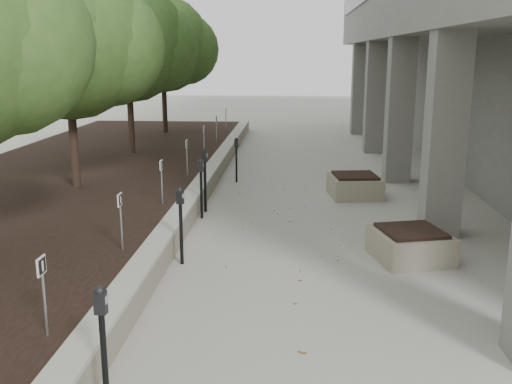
% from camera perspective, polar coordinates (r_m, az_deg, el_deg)
% --- Properties ---
extents(retaining_wall, '(0.39, 26.00, 0.50)m').
position_cam_1_polar(retaining_wall, '(14.96, -5.12, 0.68)').
color(retaining_wall, gray).
rests_on(retaining_wall, ground).
extents(planting_bed, '(7.00, 26.00, 0.40)m').
position_cam_1_polar(planting_bed, '(15.95, -18.29, 0.66)').
color(planting_bed, black).
rests_on(planting_bed, ground).
extents(crabapple_tree_3, '(4.60, 4.00, 5.44)m').
position_cam_1_polar(crabapple_tree_3, '(14.41, -18.00, 11.12)').
color(crabapple_tree_3, '#325621').
rests_on(crabapple_tree_3, planting_bed).
extents(crabapple_tree_4, '(4.60, 4.00, 5.44)m').
position_cam_1_polar(crabapple_tree_4, '(19.15, -12.48, 11.89)').
color(crabapple_tree_4, '#325621').
rests_on(crabapple_tree_4, planting_bed).
extents(crabapple_tree_5, '(4.60, 4.00, 5.44)m').
position_cam_1_polar(crabapple_tree_5, '(24.00, -9.16, 12.30)').
color(crabapple_tree_5, '#325621').
rests_on(crabapple_tree_5, planting_bed).
extents(parking_sign_2, '(0.04, 0.22, 0.96)m').
position_cam_1_polar(parking_sign_2, '(7.07, -20.18, -9.68)').
color(parking_sign_2, black).
rests_on(parking_sign_2, planting_bed).
extents(parking_sign_3, '(0.04, 0.22, 0.96)m').
position_cam_1_polar(parking_sign_3, '(9.72, -13.17, -2.88)').
color(parking_sign_3, black).
rests_on(parking_sign_3, planting_bed).
extents(parking_sign_4, '(0.04, 0.22, 0.96)m').
position_cam_1_polar(parking_sign_4, '(12.53, -9.28, 0.97)').
color(parking_sign_4, black).
rests_on(parking_sign_4, planting_bed).
extents(parking_sign_5, '(0.04, 0.22, 0.96)m').
position_cam_1_polar(parking_sign_5, '(15.41, -6.83, 3.39)').
color(parking_sign_5, black).
rests_on(parking_sign_5, planting_bed).
extents(parking_sign_6, '(0.04, 0.22, 0.96)m').
position_cam_1_polar(parking_sign_6, '(18.33, -5.14, 5.04)').
color(parking_sign_6, black).
rests_on(parking_sign_6, planting_bed).
extents(parking_sign_7, '(0.04, 0.22, 0.96)m').
position_cam_1_polar(parking_sign_7, '(21.27, -3.92, 6.24)').
color(parking_sign_7, black).
rests_on(parking_sign_7, planting_bed).
extents(parking_sign_8, '(0.04, 0.22, 0.96)m').
position_cam_1_polar(parking_sign_8, '(24.22, -2.99, 7.14)').
color(parking_sign_8, black).
rests_on(parking_sign_8, planting_bed).
extents(parking_meter_1, '(0.14, 0.10, 1.39)m').
position_cam_1_polar(parking_meter_1, '(6.10, -14.79, -14.97)').
color(parking_meter_1, black).
rests_on(parking_meter_1, ground).
extents(parking_meter_2, '(0.16, 0.13, 1.36)m').
position_cam_1_polar(parking_meter_2, '(9.98, -7.41, -3.37)').
color(parking_meter_2, black).
rests_on(parking_meter_2, ground).
extents(parking_meter_3, '(0.16, 0.13, 1.48)m').
position_cam_1_polar(parking_meter_3, '(13.23, -5.06, 1.15)').
color(parking_meter_3, black).
rests_on(parking_meter_3, ground).
extents(parking_meter_4, '(0.14, 0.10, 1.33)m').
position_cam_1_polar(parking_meter_4, '(12.72, -5.42, 0.30)').
color(parking_meter_4, black).
rests_on(parking_meter_4, ground).
extents(parking_meter_5, '(0.13, 0.10, 1.27)m').
position_cam_1_polar(parking_meter_5, '(16.29, -1.95, 3.17)').
color(parking_meter_5, black).
rests_on(parking_meter_5, ground).
extents(planter_front, '(1.47, 1.47, 0.56)m').
position_cam_1_polar(planter_front, '(10.59, 15.00, -5.00)').
color(planter_front, gray).
rests_on(planter_front, ground).
extents(planter_back, '(1.38, 1.38, 0.58)m').
position_cam_1_polar(planter_back, '(14.93, 9.73, 0.65)').
color(planter_back, gray).
rests_on(planter_back, ground).
extents(berry_scatter, '(3.30, 14.10, 0.02)m').
position_cam_1_polar(berry_scatter, '(11.02, 0.68, -5.29)').
color(berry_scatter, maroon).
rests_on(berry_scatter, ground).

